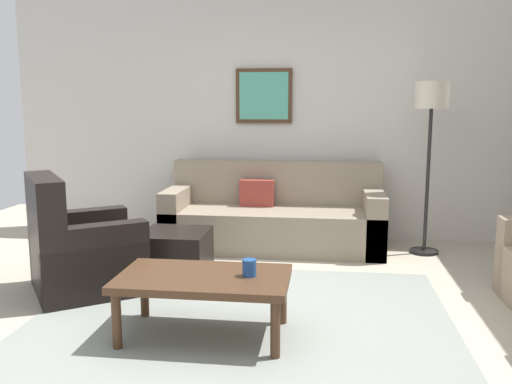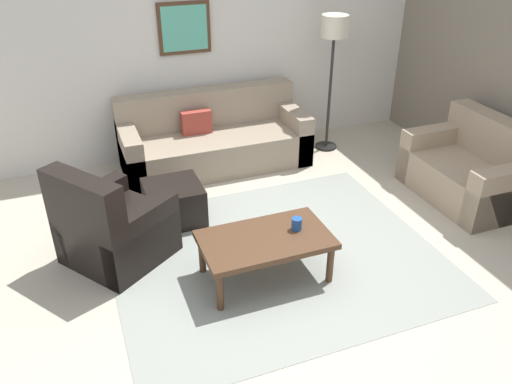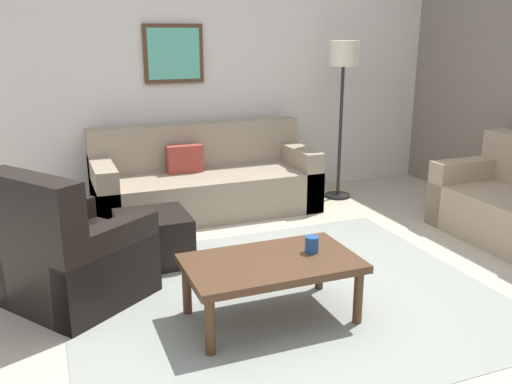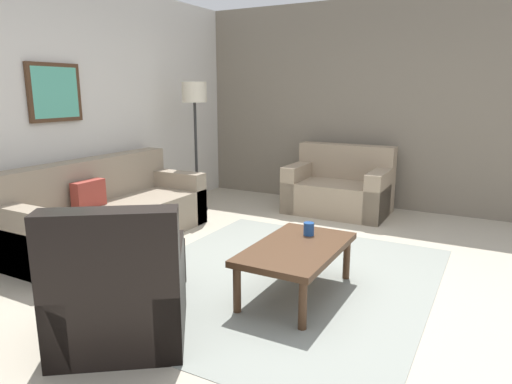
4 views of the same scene
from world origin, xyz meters
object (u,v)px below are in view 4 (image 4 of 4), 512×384
object	(u,v)px
coffee_table	(297,252)
lamp_standing	(195,105)
armchair_leather	(120,298)
framed_artwork	(55,93)
cup	(309,229)
ottoman	(137,265)
couch_loveseat	(340,189)
couch_main	(105,214)

from	to	relation	value
coffee_table	lamp_standing	world-z (taller)	lamp_standing
armchair_leather	framed_artwork	bearing A→B (deg)	58.20
cup	coffee_table	bearing A→B (deg)	-176.16
ottoman	couch_loveseat	bearing A→B (deg)	-12.06
couch_main	lamp_standing	bearing A→B (deg)	-4.01
couch_loveseat	coffee_table	bearing A→B (deg)	-169.05
lamp_standing	couch_main	bearing A→B (deg)	175.99
armchair_leather	lamp_standing	size ratio (longest dim) A/B	0.65
cup	lamp_standing	world-z (taller)	lamp_standing
couch_main	framed_artwork	world-z (taller)	framed_artwork
framed_artwork	couch_main	bearing A→B (deg)	-68.09
lamp_standing	framed_artwork	size ratio (longest dim) A/B	2.76
couch_main	armchair_leather	xyz separation A→B (m)	(-1.43, -1.63, 0.01)
coffee_table	framed_artwork	world-z (taller)	framed_artwork
armchair_leather	lamp_standing	bearing A→B (deg)	27.20
couch_main	armchair_leather	distance (m)	2.17
ottoman	lamp_standing	distance (m)	2.80
coffee_table	cup	world-z (taller)	cup
armchair_leather	framed_artwork	distance (m)	2.72
ottoman	coffee_table	size ratio (longest dim) A/B	0.51
couch_main	ottoman	size ratio (longest dim) A/B	4.00
coffee_table	lamp_standing	bearing A→B (deg)	51.60
armchair_leather	ottoman	bearing A→B (deg)	35.52
couch_main	framed_artwork	bearing A→B (deg)	111.91
couch_loveseat	lamp_standing	size ratio (longest dim) A/B	0.76
couch_main	armchair_leather	bearing A→B (deg)	-131.26
ottoman	lamp_standing	world-z (taller)	lamp_standing
ottoman	framed_artwork	bearing A→B (deg)	69.21
armchair_leather	ottoman	distance (m)	0.83
armchair_leather	ottoman	size ratio (longest dim) A/B	1.99
armchair_leather	ottoman	xyz separation A→B (m)	(0.67, 0.48, -0.11)
couch_loveseat	armchair_leather	size ratio (longest dim) A/B	1.17
couch_loveseat	cup	distance (m)	2.42
armchair_leather	coffee_table	bearing A→B (deg)	-30.73
cup	lamp_standing	distance (m)	2.83
cup	framed_artwork	bearing A→B (deg)	94.69
armchair_leather	lamp_standing	distance (m)	3.52
coffee_table	lamp_standing	distance (m)	3.04
couch_loveseat	coffee_table	size ratio (longest dim) A/B	1.19
couch_main	ottoman	distance (m)	1.38
couch_main	armchair_leather	world-z (taller)	armchair_leather
ottoman	framed_artwork	xyz separation A→B (m)	(0.59, 1.56, 1.38)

